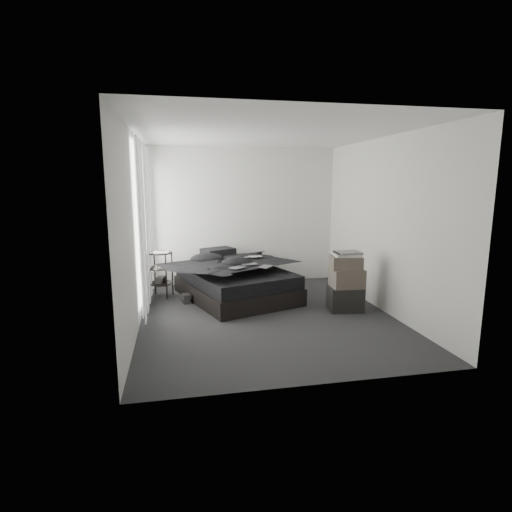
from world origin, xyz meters
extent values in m
cube|color=#2B2C2E|center=(0.00, 0.00, 0.00)|extent=(3.60, 4.20, 0.01)
cube|color=white|center=(0.00, 0.00, 2.60)|extent=(3.60, 4.20, 0.01)
cube|color=silver|center=(0.00, 2.10, 1.30)|extent=(3.60, 0.01, 2.60)
cube|color=silver|center=(0.00, -2.10, 1.30)|extent=(3.60, 0.01, 2.60)
cube|color=silver|center=(-1.80, 0.00, 1.30)|extent=(0.01, 4.20, 2.60)
cube|color=silver|center=(1.80, 0.00, 1.30)|extent=(0.01, 4.20, 2.60)
cube|color=white|center=(-1.78, 0.90, 1.35)|extent=(0.02, 2.00, 2.30)
cube|color=white|center=(-1.73, 0.90, 1.28)|extent=(0.06, 2.12, 2.48)
cube|color=black|center=(-0.30, 1.02, 0.14)|extent=(2.07, 2.37, 0.27)
cube|color=black|center=(-0.30, 1.02, 0.38)|extent=(1.99, 2.29, 0.21)
imported|color=black|center=(-0.29, 0.97, 0.60)|extent=(1.94, 2.08, 0.23)
cube|color=black|center=(-0.60, 1.74, 0.55)|extent=(0.70, 0.58, 0.14)
cube|color=black|center=(-0.53, 1.74, 0.68)|extent=(0.67, 0.59, 0.13)
imported|color=silver|center=(0.03, 1.18, 0.73)|extent=(0.32, 0.21, 0.03)
cube|color=black|center=(-0.36, 0.44, 0.72)|extent=(0.30, 0.29, 0.01)
cube|color=black|center=(-0.13, 0.67, 0.72)|extent=(0.27, 0.19, 0.01)
cube|color=black|center=(0.08, 0.44, 0.73)|extent=(0.28, 0.30, 0.01)
cylinder|color=black|center=(-1.56, 1.33, 0.38)|extent=(0.52, 0.52, 0.76)
cube|color=white|center=(-1.55, 1.32, 0.77)|extent=(0.32, 0.26, 0.02)
cube|color=black|center=(-1.14, 0.88, 0.06)|extent=(0.15, 0.20, 0.13)
cube|color=black|center=(1.24, 0.02, 0.18)|extent=(0.54, 0.45, 0.37)
cube|color=#574D44|center=(1.25, 0.01, 0.51)|extent=(0.49, 0.40, 0.28)
cube|color=#574D44|center=(1.23, 0.02, 0.75)|extent=(0.50, 0.43, 0.19)
cube|color=silver|center=(1.24, 0.02, 0.86)|extent=(0.41, 0.35, 0.04)
cube|color=silver|center=(1.25, 0.01, 0.90)|extent=(0.38, 0.30, 0.03)
camera|label=1|loc=(-1.25, -5.49, 1.92)|focal=28.00mm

